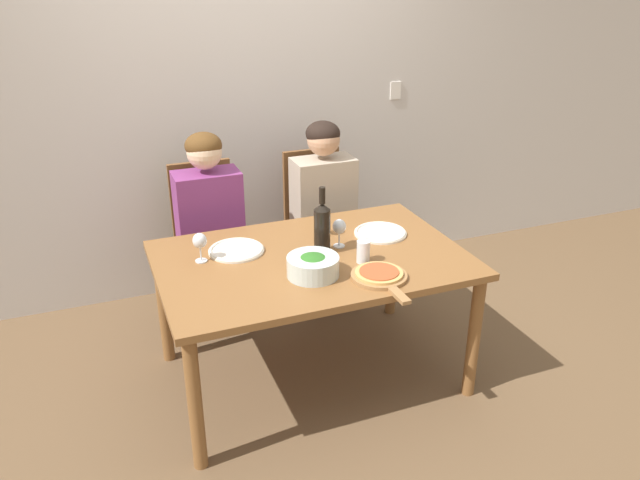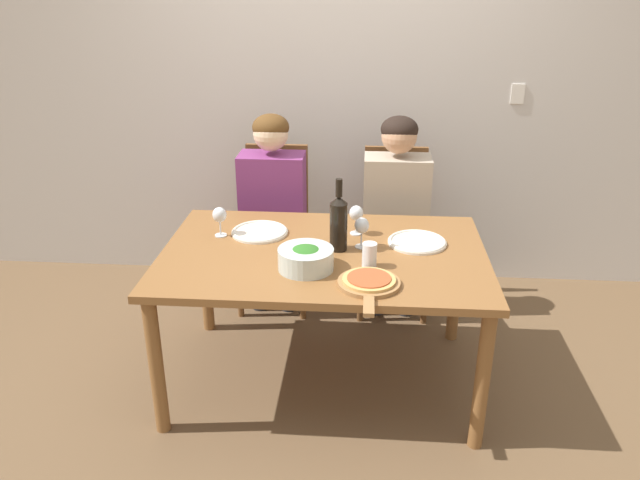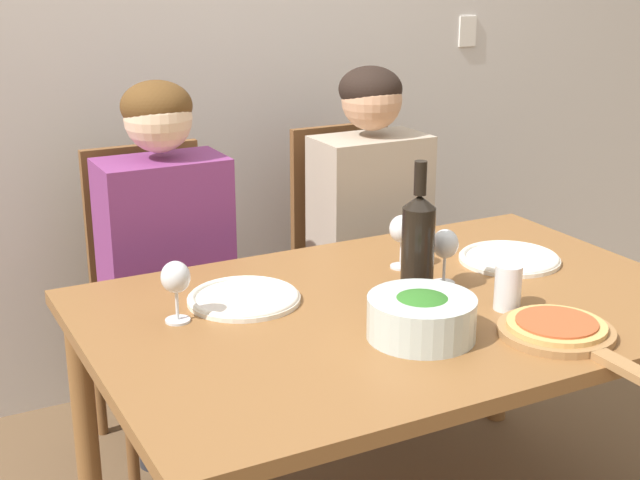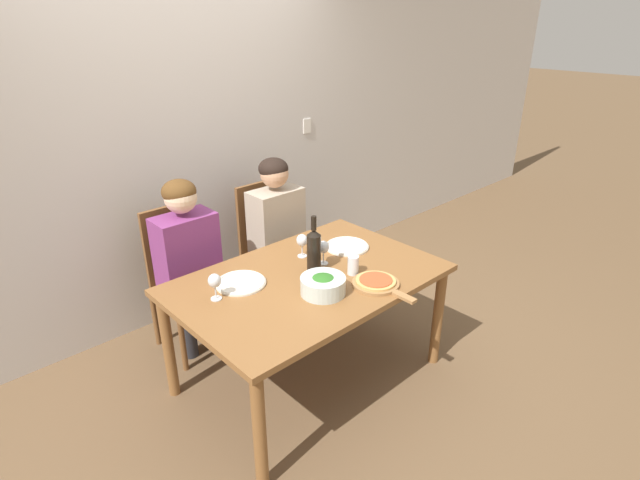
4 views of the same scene
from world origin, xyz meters
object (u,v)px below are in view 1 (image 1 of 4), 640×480
Objects in this scene: pizza_on_board at (380,276)px; dinner_plate_right at (380,233)px; wine_glass_centre at (339,228)px; person_man at (324,198)px; water_tumbler at (363,252)px; person_woman at (210,214)px; chair_right at (317,223)px; wine_glass_left at (200,242)px; broccoli_bowl at (313,266)px; wine_bottle at (322,227)px; wine_glass_right at (322,218)px; chair_left at (208,240)px; dinner_plate_left at (236,250)px.

dinner_plate_right is at bearing 63.28° from pizza_on_board.
person_man is at bearing 74.36° from wine_glass_centre.
water_tumbler is (0.00, 0.19, 0.04)m from pizza_on_board.
person_woman is 1.23m from pizza_on_board.
chair_right reaches higher than wine_glass_left.
water_tumbler is at bearing -98.62° from chair_right.
wine_bottle is at bearing 58.73° from broccoli_bowl.
dinner_plate_right is 2.51× the size of water_tumbler.
person_woman reaches higher than water_tumbler.
wine_glass_right reaches higher than dinner_plate_right.
chair_left is 0.81× the size of person_man.
wine_glass_left is at bearing -173.69° from wine_glass_right.
chair_left is at bearing 105.24° from broccoli_bowl.
water_tumbler is at bearing 89.91° from pizza_on_board.
chair_left is at bearing 119.19° from water_tumbler.
wine_glass_left is at bearing 168.35° from wine_bottle.
chair_right reaches higher than dinner_plate_left.
chair_right is at bearing 0.00° from chair_left.
broccoli_bowl is 0.36m from wine_glass_centre.
wine_glass_left is at bearing -103.40° from chair_left.
dinner_plate_left is (-0.27, 0.39, -0.04)m from broccoli_bowl.
person_man is 7.97× the size of wine_glass_right.
wine_glass_left is (-0.90, -0.60, 0.10)m from person_man.
dinner_plate_right is at bearing -84.06° from chair_right.
person_man is 0.63m from dinner_plate_right.
person_woman reaches higher than chair_right.
wine_glass_right is (0.21, 0.42, 0.05)m from broccoli_bowl.
wine_glass_centre is at bearing -14.46° from dinner_plate_left.
wine_glass_right is at bearing 62.95° from broccoli_bowl.
dinner_plate_right is (0.80, -0.63, 0.01)m from person_woman.
chair_right is 1.00m from dinner_plate_left.
person_woman reaches higher than pizza_on_board.
person_woman is 4.85× the size of broccoli_bowl.
chair_right is 0.81× the size of person_man.
wine_glass_right is (0.67, 0.07, 0.00)m from wine_glass_left.
dinner_plate_left is at bearing 148.00° from water_tumbler.
chair_left is 0.72m from chair_right.
wine_bottle is (-0.30, -0.84, 0.36)m from chair_right.
person_man is 4.23× the size of dinner_plate_left.
wine_glass_left is (-0.19, -0.04, 0.10)m from dinner_plate_left.
wine_glass_left is at bearing 172.89° from wine_glass_centre.
wine_glass_left is 1.33× the size of water_tumbler.
person_woman is 3.43× the size of wine_bottle.
chair_left is 0.81× the size of person_woman.
chair_left is at bearing 127.90° from wine_glass_right.
wine_glass_centre is at bearing 46.44° from broccoli_bowl.
person_man is (0.00, -0.12, 0.21)m from chair_right.
broccoli_bowl reaches higher than pizza_on_board.
person_woman reaches higher than chair_left.
person_woman reaches higher than wine_glass_left.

